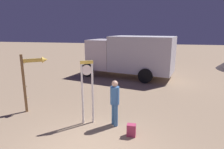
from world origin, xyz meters
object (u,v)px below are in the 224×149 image
object	(u,v)px
backpack	(131,130)
standing_clock	(87,87)
arrow_sign	(32,73)
box_truck_near	(131,54)
person_near_clock	(115,101)

from	to	relation	value
backpack	standing_clock	bearing A→B (deg)	160.32
standing_clock	arrow_sign	xyz separation A→B (m)	(-2.48, 0.60, 0.24)
arrow_sign	backpack	xyz separation A→B (m)	(4.07, -1.17, -1.38)
arrow_sign	box_truck_near	world-z (taller)	box_truck_near
standing_clock	box_truck_near	size ratio (longest dim) A/B	0.35
arrow_sign	backpack	distance (m)	4.45
person_near_clock	box_truck_near	world-z (taller)	box_truck_near
person_near_clock	backpack	world-z (taller)	person_near_clock
standing_clock	box_truck_near	world-z (taller)	box_truck_near
arrow_sign	person_near_clock	bearing A→B (deg)	-9.53
standing_clock	person_near_clock	size ratio (longest dim) A/B	1.40
person_near_clock	backpack	bearing A→B (deg)	-42.69
person_near_clock	box_truck_near	bearing A→B (deg)	92.07
arrow_sign	backpack	size ratio (longest dim) A/B	5.96
standing_clock	box_truck_near	xyz separation A→B (m)	(0.70, 7.17, 0.22)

